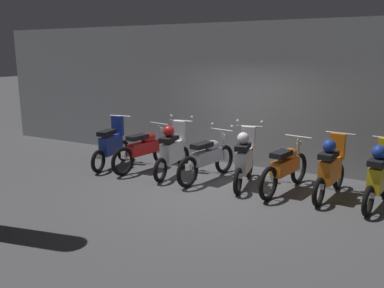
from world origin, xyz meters
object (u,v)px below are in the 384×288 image
at_px(motorbike_slot_4, 245,158).
at_px(motorbike_slot_6, 331,168).
at_px(motorbike_slot_2, 173,150).
at_px(motorbike_slot_7, 379,175).
at_px(motorbike_slot_1, 144,149).
at_px(motorbike_slot_3, 208,157).
at_px(motorbike_slot_0, 112,145).
at_px(motorbike_slot_5, 285,167).

bearing_deg(motorbike_slot_4, motorbike_slot_6, 2.89).
distance_m(motorbike_slot_2, motorbike_slot_7, 4.18).
xyz_separation_m(motorbike_slot_1, motorbike_slot_4, (2.49, -0.03, 0.08)).
xyz_separation_m(motorbike_slot_2, motorbike_slot_3, (0.84, 0.04, -0.08)).
height_order(motorbike_slot_0, motorbike_slot_1, motorbike_slot_0).
bearing_deg(motorbike_slot_6, motorbike_slot_5, -175.68).
bearing_deg(motorbike_slot_4, motorbike_slot_0, -178.14).
height_order(motorbike_slot_0, motorbike_slot_5, motorbike_slot_0).
relative_size(motorbike_slot_6, motorbike_slot_7, 1.00).
bearing_deg(motorbike_slot_2, motorbike_slot_0, -178.20).
relative_size(motorbike_slot_1, motorbike_slot_3, 1.00).
relative_size(motorbike_slot_4, motorbike_slot_7, 1.00).
height_order(motorbike_slot_3, motorbike_slot_6, motorbike_slot_6).
height_order(motorbike_slot_3, motorbike_slot_5, motorbike_slot_3).
xyz_separation_m(motorbike_slot_5, motorbike_slot_6, (0.83, 0.06, 0.08)).
height_order(motorbike_slot_2, motorbike_slot_7, motorbike_slot_2).
distance_m(motorbike_slot_5, motorbike_slot_7, 1.67).
distance_m(motorbike_slot_4, motorbike_slot_7, 2.51).
height_order(motorbike_slot_2, motorbike_slot_6, motorbike_slot_2).
bearing_deg(motorbike_slot_5, motorbike_slot_2, -178.22).
relative_size(motorbike_slot_1, motorbike_slot_5, 1.00).
bearing_deg(motorbike_slot_1, motorbike_slot_3, -1.63).
xyz_separation_m(motorbike_slot_5, motorbike_slot_7, (1.67, -0.02, 0.08)).
height_order(motorbike_slot_0, motorbike_slot_2, motorbike_slot_2).
distance_m(motorbike_slot_0, motorbike_slot_6, 5.02).
bearing_deg(motorbike_slot_6, motorbike_slot_4, -177.11).
xyz_separation_m(motorbike_slot_4, motorbike_slot_6, (1.68, 0.08, -0.00)).
distance_m(motorbike_slot_0, motorbike_slot_2, 1.67).
xyz_separation_m(motorbike_slot_2, motorbike_slot_4, (1.67, 0.06, 0.00)).
xyz_separation_m(motorbike_slot_3, motorbike_slot_6, (2.50, 0.10, 0.07)).
height_order(motorbike_slot_3, motorbike_slot_4, motorbike_slot_4).
bearing_deg(motorbike_slot_5, motorbike_slot_0, -178.21).
height_order(motorbike_slot_1, motorbike_slot_6, motorbike_slot_6).
xyz_separation_m(motorbike_slot_1, motorbike_slot_6, (4.17, 0.05, 0.08)).
bearing_deg(motorbike_slot_7, motorbike_slot_0, -178.89).
relative_size(motorbike_slot_2, motorbike_slot_4, 1.01).
bearing_deg(motorbike_slot_2, motorbike_slot_5, 1.78).
distance_m(motorbike_slot_2, motorbike_slot_3, 0.85).
bearing_deg(motorbike_slot_0, motorbike_slot_1, 9.50).
height_order(motorbike_slot_6, motorbike_slot_7, same).
height_order(motorbike_slot_4, motorbike_slot_5, motorbike_slot_4).
distance_m(motorbike_slot_0, motorbike_slot_5, 4.18).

